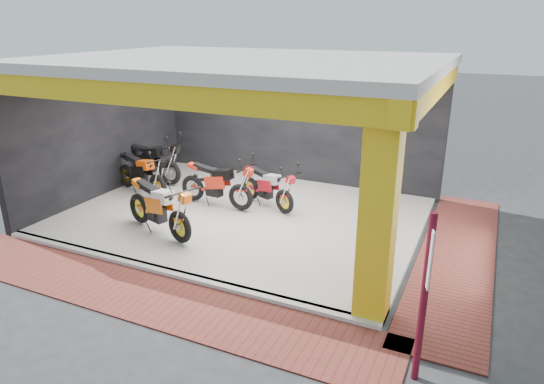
% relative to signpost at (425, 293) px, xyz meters
% --- Properties ---
extents(ground, '(80.00, 80.00, 0.00)m').
position_rel_signpost_xyz_m(ground, '(-4.62, 1.91, -1.28)').
color(ground, '#2D2D30').
rests_on(ground, ground).
extents(showroom_floor, '(8.00, 6.00, 0.10)m').
position_rel_signpost_xyz_m(showroom_floor, '(-4.62, 3.91, -1.23)').
color(showroom_floor, white).
rests_on(showroom_floor, ground).
extents(showroom_ceiling, '(8.40, 6.40, 0.20)m').
position_rel_signpost_xyz_m(showroom_ceiling, '(-4.62, 3.91, 2.32)').
color(showroom_ceiling, beige).
rests_on(showroom_ceiling, corner_column).
extents(back_wall, '(8.20, 0.20, 3.50)m').
position_rel_signpost_xyz_m(back_wall, '(-4.62, 7.01, 0.47)').
color(back_wall, black).
rests_on(back_wall, ground).
extents(left_wall, '(0.20, 6.20, 3.50)m').
position_rel_signpost_xyz_m(left_wall, '(-8.72, 3.91, 0.47)').
color(left_wall, black).
rests_on(left_wall, ground).
extents(corner_column, '(0.50, 0.50, 3.50)m').
position_rel_signpost_xyz_m(corner_column, '(-0.87, 1.16, 0.47)').
color(corner_column, gold).
rests_on(corner_column, ground).
extents(header_beam_front, '(8.40, 0.30, 0.40)m').
position_rel_signpost_xyz_m(header_beam_front, '(-4.62, 0.91, 2.02)').
color(header_beam_front, gold).
rests_on(header_beam_front, corner_column).
extents(header_beam_right, '(0.30, 6.40, 0.40)m').
position_rel_signpost_xyz_m(header_beam_right, '(-0.62, 3.91, 2.02)').
color(header_beam_right, gold).
rests_on(header_beam_right, corner_column).
extents(floor_kerb, '(8.00, 0.20, 0.10)m').
position_rel_signpost_xyz_m(floor_kerb, '(-4.62, 0.89, -1.23)').
color(floor_kerb, white).
rests_on(floor_kerb, ground).
extents(paver_front, '(9.00, 1.40, 0.03)m').
position_rel_signpost_xyz_m(paver_front, '(-4.62, 0.11, -1.27)').
color(paver_front, maroon).
rests_on(paver_front, ground).
extents(paver_right, '(1.40, 7.00, 0.03)m').
position_rel_signpost_xyz_m(paver_right, '(0.18, 3.91, -1.27)').
color(paver_right, maroon).
rests_on(paver_right, ground).
extents(signpost, '(0.11, 0.32, 2.34)m').
position_rel_signpost_xyz_m(signpost, '(0.00, 0.00, 0.00)').
color(signpost, '#5C0D1C').
rests_on(signpost, ground).
extents(moto_hero, '(2.45, 1.53, 1.40)m').
position_rel_signpost_xyz_m(moto_hero, '(-5.03, 1.94, -0.48)').
color(moto_hero, '#FC650A').
rests_on(moto_hero, showroom_floor).
extents(moto_row_a, '(2.08, 1.44, 1.19)m').
position_rel_signpost_xyz_m(moto_row_a, '(-3.74, 4.31, -0.59)').
color(moto_row_a, '#B1121E').
rests_on(moto_row_a, showroom_floor).
extents(moto_row_b, '(2.23, 0.95, 1.34)m').
position_rel_signpost_xyz_m(moto_row_b, '(-4.76, 4.05, -0.52)').
color(moto_row_b, red).
rests_on(moto_row_b, showroom_floor).
extents(moto_row_c, '(2.24, 1.30, 1.29)m').
position_rel_signpost_xyz_m(moto_row_c, '(-7.09, 3.91, -0.54)').
color(moto_row_c, black).
rests_on(moto_row_c, showroom_floor).
extents(moto_row_d, '(2.33, 0.90, 1.42)m').
position_rel_signpost_xyz_m(moto_row_d, '(-7.44, 4.91, -0.48)').
color(moto_row_d, black).
rests_on(moto_row_d, showroom_floor).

